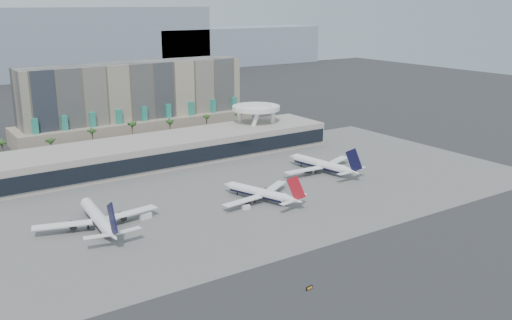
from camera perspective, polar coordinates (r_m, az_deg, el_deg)
ground at (r=194.77m, az=5.71°, el=-7.39°), size 900.00×900.00×0.00m
apron_pad at (r=236.75m, az=-2.79°, el=-3.09°), size 260.00×130.00×0.06m
mountain_ridge at (r=625.61m, az=-20.97°, el=10.39°), size 680.00×60.00×70.00m
hotel at (r=341.12m, az=-11.88°, el=5.31°), size 140.00×30.00×42.00m
terminal at (r=281.42m, az=-8.62°, el=1.17°), size 170.00×32.50×14.50m
saucer_structure at (r=310.65m, az=0.01°, el=4.96°), size 26.00×26.00×21.89m
palm_row at (r=314.54m, az=-10.27°, el=3.36°), size 157.80×2.80×13.10m
airliner_left at (r=204.68m, az=-15.51°, el=-5.56°), size 43.57×44.98×15.52m
airliner_centre at (r=223.52m, az=0.46°, el=-3.30°), size 36.63×37.87×13.59m
airliner_right at (r=262.45m, az=6.61°, el=-0.44°), size 41.43×42.95×14.89m
service_vehicle_a at (r=210.54m, az=-10.99°, el=-5.51°), size 4.53×2.74×2.08m
service_vehicle_b at (r=215.82m, az=-1.00°, el=-4.75°), size 3.27×2.15×1.57m
taxiway_sign at (r=159.72m, az=5.35°, el=-12.61°), size 2.32×0.69×1.04m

